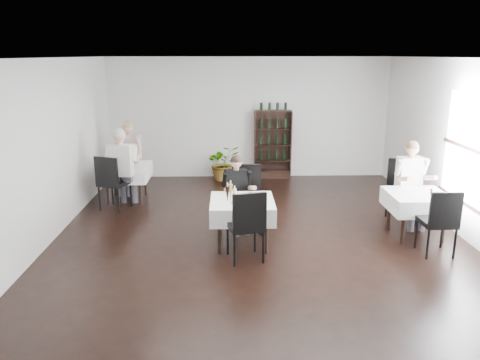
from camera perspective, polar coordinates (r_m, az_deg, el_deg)
name	(u,v)px	position (r m, az deg, el deg)	size (l,w,h in m)	color
room_shell	(261,156)	(7.40, 2.59, 2.95)	(9.00, 9.00, 9.00)	black
window_right	(478,155)	(8.40, 27.02, 2.76)	(0.06, 2.30, 1.85)	white
wine_shelf	(273,145)	(11.80, 4.00, 4.27)	(0.90, 0.28, 1.75)	black
main_table	(242,209)	(7.62, 0.25, -3.53)	(1.03, 1.03, 0.77)	black
left_table	(126,172)	(10.25, -13.71, 0.92)	(0.98, 0.98, 0.77)	black
right_table	(417,202)	(8.54, 20.78, -2.50)	(0.98, 0.98, 0.77)	black
potted_tree	(223,163)	(11.64, -2.09, 2.12)	(0.80, 0.69, 0.88)	#285C1F
main_chair_far	(247,193)	(8.33, 0.81, -1.61)	(0.54, 0.54, 1.16)	black
main_chair_near	(247,222)	(7.00, 0.85, -5.10)	(0.61, 0.62, 1.12)	black
left_chair_far	(130,171)	(10.87, -13.25, 1.14)	(0.52, 0.53, 0.89)	black
left_chair_near	(111,180)	(9.65, -15.42, 0.06)	(0.67, 0.67, 1.12)	black
right_chair_far	(402,186)	(9.27, 19.15, -0.71)	(0.63, 0.63, 1.16)	black
right_chair_near	(440,219)	(7.84, 23.23, -4.34)	(0.50, 0.51, 1.08)	black
diner_main	(237,188)	(8.18, -0.33, -0.97)	(0.57, 0.61, 1.36)	#45454D
diner_left_far	(128,152)	(10.78, -13.51, 3.37)	(0.67, 0.71, 1.62)	#45454D
diner_left_near	(122,162)	(9.69, -14.17, 2.14)	(0.64, 0.65, 1.65)	#45454D
diner_right_far	(412,177)	(8.96, 20.21, 0.30)	(0.63, 0.65, 1.57)	#45454D
plate_far	(248,196)	(7.74, 1.00, -1.94)	(0.25, 0.25, 0.08)	white
plate_near	(240,203)	(7.38, -0.02, -2.83)	(0.28, 0.28, 0.07)	white
pilsner_dark	(228,194)	(7.46, -1.53, -1.70)	(0.07, 0.07, 0.32)	black
pilsner_lager	(231,192)	(7.59, -1.16, -1.42)	(0.07, 0.07, 0.32)	#B4952E
coke_bottle	(235,194)	(7.58, -0.66, -1.73)	(0.06, 0.06, 0.23)	silver
napkin_cutlery	(259,204)	(7.36, 2.28, -2.97)	(0.19, 0.17, 0.02)	black
pepper_mill	(431,191)	(8.55, 22.28, -1.27)	(0.04, 0.04, 0.09)	black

